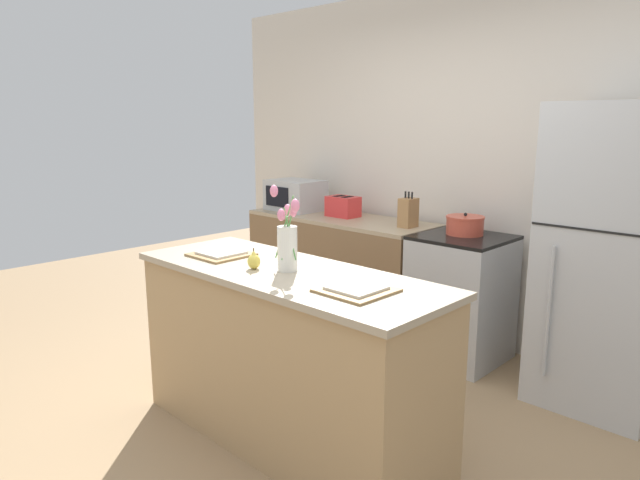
{
  "coord_description": "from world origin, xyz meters",
  "views": [
    {
      "loc": [
        2.09,
        -1.91,
        1.7
      ],
      "look_at": [
        0.0,
        0.25,
        1.07
      ],
      "focal_mm": 32.0,
      "sensor_mm": 36.0,
      "label": 1
    }
  ],
  "objects_px": {
    "pear_figurine": "(254,261)",
    "microwave": "(295,195)",
    "flower_vase": "(287,241)",
    "cooking_pot": "(465,225)",
    "toaster": "(343,206)",
    "plate_setting_right": "(356,289)",
    "plate_setting_left": "(221,254)",
    "refrigerator": "(608,259)",
    "knife_block": "(408,213)",
    "stove_range": "(461,298)"
  },
  "relations": [
    {
      "from": "plate_setting_right",
      "to": "knife_block",
      "type": "bearing_deg",
      "value": 118.32
    },
    {
      "from": "refrigerator",
      "to": "microwave",
      "type": "distance_m",
      "value": 2.66
    },
    {
      "from": "knife_block",
      "to": "flower_vase",
      "type": "bearing_deg",
      "value": -76.22
    },
    {
      "from": "stove_range",
      "to": "plate_setting_left",
      "type": "bearing_deg",
      "value": -110.23
    },
    {
      "from": "flower_vase",
      "to": "knife_block",
      "type": "distance_m",
      "value": 1.66
    },
    {
      "from": "stove_range",
      "to": "microwave",
      "type": "relative_size",
      "value": 1.89
    },
    {
      "from": "plate_setting_right",
      "to": "knife_block",
      "type": "xyz_separation_m",
      "value": [
        -0.89,
        1.64,
        0.06
      ]
    },
    {
      "from": "plate_setting_left",
      "to": "cooking_pot",
      "type": "height_order",
      "value": "cooking_pot"
    },
    {
      "from": "plate_setting_left",
      "to": "toaster",
      "type": "xyz_separation_m",
      "value": [
        -0.56,
        1.66,
        0.04
      ]
    },
    {
      "from": "pear_figurine",
      "to": "microwave",
      "type": "xyz_separation_m",
      "value": [
        -1.47,
        1.7,
        0.05
      ]
    },
    {
      "from": "refrigerator",
      "to": "cooking_pot",
      "type": "height_order",
      "value": "refrigerator"
    },
    {
      "from": "plate_setting_right",
      "to": "plate_setting_left",
      "type": "bearing_deg",
      "value": 180.0
    },
    {
      "from": "stove_range",
      "to": "knife_block",
      "type": "relative_size",
      "value": 3.35
    },
    {
      "from": "plate_setting_right",
      "to": "cooking_pot",
      "type": "xyz_separation_m",
      "value": [
        -0.43,
        1.69,
        0.02
      ]
    },
    {
      "from": "plate_setting_left",
      "to": "plate_setting_right",
      "type": "distance_m",
      "value": 1.01
    },
    {
      "from": "flower_vase",
      "to": "plate_setting_left",
      "type": "relative_size",
      "value": 1.46
    },
    {
      "from": "plate_setting_right",
      "to": "toaster",
      "type": "bearing_deg",
      "value": 133.21
    },
    {
      "from": "plate_setting_left",
      "to": "cooking_pot",
      "type": "distance_m",
      "value": 1.79
    },
    {
      "from": "knife_block",
      "to": "cooking_pot",
      "type": "bearing_deg",
      "value": 5.8
    },
    {
      "from": "cooking_pot",
      "to": "microwave",
      "type": "relative_size",
      "value": 0.56
    },
    {
      "from": "stove_range",
      "to": "plate_setting_right",
      "type": "xyz_separation_m",
      "value": [
        0.4,
        -1.64,
        0.5
      ]
    },
    {
      "from": "plate_setting_right",
      "to": "knife_block",
      "type": "distance_m",
      "value": 1.87
    },
    {
      "from": "plate_setting_left",
      "to": "microwave",
      "type": "distance_m",
      "value": 1.98
    },
    {
      "from": "knife_block",
      "to": "plate_setting_right",
      "type": "bearing_deg",
      "value": -61.68
    },
    {
      "from": "refrigerator",
      "to": "cooking_pot",
      "type": "distance_m",
      "value": 0.98
    },
    {
      "from": "knife_block",
      "to": "refrigerator",
      "type": "bearing_deg",
      "value": -0.31
    },
    {
      "from": "pear_figurine",
      "to": "flower_vase",
      "type": "bearing_deg",
      "value": 33.06
    },
    {
      "from": "plate_setting_right",
      "to": "microwave",
      "type": "height_order",
      "value": "microwave"
    },
    {
      "from": "flower_vase",
      "to": "cooking_pot",
      "type": "distance_m",
      "value": 1.66
    },
    {
      "from": "pear_figurine",
      "to": "plate_setting_left",
      "type": "xyz_separation_m",
      "value": [
        -0.36,
        0.06,
        -0.03
      ]
    },
    {
      "from": "stove_range",
      "to": "plate_setting_right",
      "type": "distance_m",
      "value": 1.76
    },
    {
      "from": "refrigerator",
      "to": "toaster",
      "type": "height_order",
      "value": "refrigerator"
    },
    {
      "from": "toaster",
      "to": "cooking_pot",
      "type": "height_order",
      "value": "toaster"
    },
    {
      "from": "plate_setting_left",
      "to": "plate_setting_right",
      "type": "height_order",
      "value": "same"
    },
    {
      "from": "toaster",
      "to": "microwave",
      "type": "bearing_deg",
      "value": -176.89
    },
    {
      "from": "toaster",
      "to": "knife_block",
      "type": "height_order",
      "value": "knife_block"
    },
    {
      "from": "stove_range",
      "to": "cooking_pot",
      "type": "xyz_separation_m",
      "value": [
        -0.03,
        0.05,
        0.52
      ]
    },
    {
      "from": "flower_vase",
      "to": "toaster",
      "type": "height_order",
      "value": "flower_vase"
    },
    {
      "from": "pear_figurine",
      "to": "microwave",
      "type": "distance_m",
      "value": 2.24
    },
    {
      "from": "stove_range",
      "to": "toaster",
      "type": "relative_size",
      "value": 3.23
    },
    {
      "from": "refrigerator",
      "to": "knife_block",
      "type": "xyz_separation_m",
      "value": [
        -1.43,
        0.01,
        0.12
      ]
    },
    {
      "from": "stove_range",
      "to": "plate_setting_left",
      "type": "xyz_separation_m",
      "value": [
        -0.6,
        -1.64,
        0.5
      ]
    },
    {
      "from": "toaster",
      "to": "microwave",
      "type": "relative_size",
      "value": 0.58
    },
    {
      "from": "refrigerator",
      "to": "plate_setting_left",
      "type": "relative_size",
      "value": 6.0
    },
    {
      "from": "refrigerator",
      "to": "toaster",
      "type": "xyz_separation_m",
      "value": [
        -2.11,
        0.03,
        0.09
      ]
    },
    {
      "from": "flower_vase",
      "to": "pear_figurine",
      "type": "distance_m",
      "value": 0.21
    },
    {
      "from": "refrigerator",
      "to": "plate_setting_right",
      "type": "distance_m",
      "value": 1.73
    },
    {
      "from": "pear_figurine",
      "to": "plate_setting_right",
      "type": "xyz_separation_m",
      "value": [
        0.64,
        0.06,
        -0.03
      ]
    },
    {
      "from": "flower_vase",
      "to": "plate_setting_right",
      "type": "xyz_separation_m",
      "value": [
        0.49,
        -0.04,
        -0.14
      ]
    },
    {
      "from": "plate_setting_left",
      "to": "microwave",
      "type": "xyz_separation_m",
      "value": [
        -1.11,
        1.63,
        0.08
      ]
    }
  ]
}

